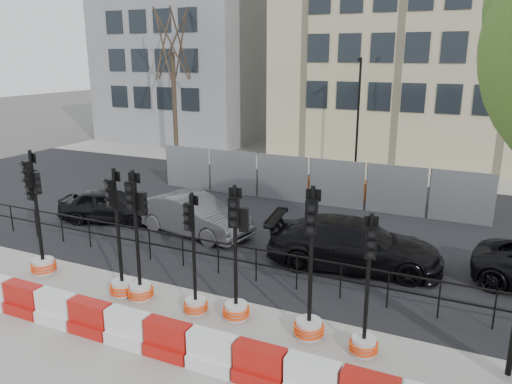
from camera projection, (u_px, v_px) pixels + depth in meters
The scene contains 22 objects.
ground at pixel (197, 291), 13.37m from camera, with size 120.00×120.00×0.00m, color #51514C.
sidewalk_near at pixel (123, 348), 10.75m from camera, with size 40.00×6.00×0.02m, color gray.
road at pixel (291, 217), 19.48m from camera, with size 40.00×14.00×0.03m, color black.
sidewalk_far at pixel (350, 170), 27.34m from camera, with size 40.00×4.00×0.02m, color gray.
building_grey at pixel (188, 42), 36.42m from camera, with size 11.00×9.06×14.00m.
building_cream at pixel (418, 4), 29.36m from camera, with size 15.00×10.06×18.00m.
kerb_railing at pixel (218, 252), 14.24m from camera, with size 18.00×0.04×1.00m.
heras_fencing at pixel (314, 184), 21.75m from camera, with size 14.33×1.72×2.00m.
lamp_post_far at pixel (358, 114), 25.39m from camera, with size 0.12×0.56×6.00m.
tree_bare_far at pixel (172, 46), 29.63m from camera, with size 2.00×2.00×9.00m.
barrier_row at pixel (128, 329), 10.83m from camera, with size 15.70×0.50×0.80m.
traffic_signal_a at pixel (42, 251), 14.38m from camera, with size 0.62×0.62×3.13m.
traffic_signal_b at pixel (41, 246), 14.22m from camera, with size 0.71×0.71×3.63m.
traffic_signal_c at pixel (121, 270), 12.96m from camera, with size 0.68×0.68×3.44m.
traffic_signal_d at pixel (139, 270), 12.71m from camera, with size 0.68×0.68×3.44m.
traffic_signal_e at pixel (195, 290), 12.07m from camera, with size 0.60×0.60×3.07m.
traffic_signal_f at pixel (236, 289), 11.77m from camera, with size 0.65×0.65×3.32m.
traffic_signal_g at pixel (309, 308), 10.99m from camera, with size 0.69×0.69×3.52m.
traffic_signal_h at pixel (365, 327), 10.39m from camera, with size 0.62×0.62×3.13m.
car_a at pixel (110, 206), 18.77m from camera, with size 4.05×2.49×1.29m, color black.
car_b at pixel (193, 215), 17.44m from camera, with size 4.50×2.18×1.42m, color #444449.
car_c at pixel (354, 244), 14.69m from camera, with size 5.34×2.77×1.48m, color black.
Camera 1 is at (6.60, -10.36, 6.12)m, focal length 35.00 mm.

